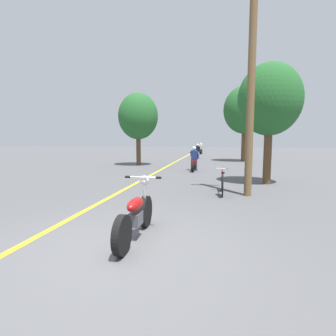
{
  "coord_description": "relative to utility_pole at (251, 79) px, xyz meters",
  "views": [
    {
      "loc": [
        1.65,
        -4.11,
        1.85
      ],
      "look_at": [
        0.06,
        4.43,
        0.9
      ],
      "focal_mm": 28.0,
      "sensor_mm": 36.0,
      "label": 1
    }
  ],
  "objects": [
    {
      "name": "ground_plane",
      "position": [
        -2.68,
        -4.73,
        -3.76
      ],
      "size": [
        120.0,
        120.0,
        0.0
      ],
      "primitive_type": "plane",
      "color": "#515154"
    },
    {
      "name": "lane_stripe_center",
      "position": [
        -4.38,
        7.69,
        -3.76
      ],
      "size": [
        0.14,
        48.0,
        0.01
      ],
      "primitive_type": "cube",
      "color": "yellow",
      "rests_on": "ground"
    },
    {
      "name": "utility_pole",
      "position": [
        0.0,
        0.0,
        0.0
      ],
      "size": [
        1.1,
        0.24,
        7.33
      ],
      "color": "brown",
      "rests_on": "ground"
    },
    {
      "name": "roadside_tree_right_near",
      "position": [
        1.04,
        2.54,
        -0.33
      ],
      "size": [
        2.54,
        2.29,
        4.93
      ],
      "color": "#513A23",
      "rests_on": "ground"
    },
    {
      "name": "roadside_tree_right_far",
      "position": [
        1.14,
        13.97,
        0.5
      ],
      "size": [
        3.4,
        3.06,
        6.24
      ],
      "color": "#513A23",
      "rests_on": "ground"
    },
    {
      "name": "roadside_tree_left",
      "position": [
        -6.54,
        9.18,
        -0.31
      ],
      "size": [
        2.82,
        2.54,
        5.1
      ],
      "color": "#513A23",
      "rests_on": "ground"
    },
    {
      "name": "motorcycle_foreground",
      "position": [
        -2.49,
        -4.26,
        -3.31
      ],
      "size": [
        0.76,
        2.08,
        1.11
      ],
      "color": "black",
      "rests_on": "ground"
    },
    {
      "name": "motorcycle_rider_lead",
      "position": [
        -2.34,
        6.66,
        -3.22
      ],
      "size": [
        0.5,
        2.07,
        1.44
      ],
      "color": "black",
      "rests_on": "ground"
    },
    {
      "name": "motorcycle_rider_mid",
      "position": [
        -2.84,
        16.31,
        -3.22
      ],
      "size": [
        0.5,
        1.97,
        1.44
      ],
      "color": "black",
      "rests_on": "ground"
    },
    {
      "name": "motorcycle_rider_far",
      "position": [
        -3.01,
        24.53,
        -3.22
      ],
      "size": [
        0.5,
        2.02,
        1.41
      ],
      "color": "black",
      "rests_on": "ground"
    },
    {
      "name": "bicycle_parked",
      "position": [
        -0.82,
        0.2,
        -3.38
      ],
      "size": [
        0.44,
        1.72,
        0.82
      ],
      "color": "black",
      "rests_on": "ground"
    }
  ]
}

